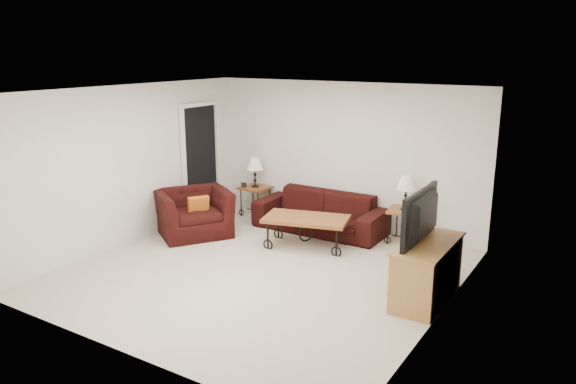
# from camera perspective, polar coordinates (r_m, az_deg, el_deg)

# --- Properties ---
(ground) EXTENTS (5.00, 5.00, 0.00)m
(ground) POSITION_cam_1_polar(r_m,az_deg,el_deg) (7.81, -2.74, -8.22)
(ground) COLOR #B8AC9D
(ground) RESTS_ON ground
(wall_back) EXTENTS (5.00, 0.02, 2.50)m
(wall_back) POSITION_cam_1_polar(r_m,az_deg,el_deg) (9.53, 5.73, 3.76)
(wall_back) COLOR silver
(wall_back) RESTS_ON ground
(wall_front) EXTENTS (5.00, 0.02, 2.50)m
(wall_front) POSITION_cam_1_polar(r_m,az_deg,el_deg) (5.63, -17.50, -4.48)
(wall_front) COLOR silver
(wall_front) RESTS_ON ground
(wall_left) EXTENTS (0.02, 5.00, 2.50)m
(wall_left) POSITION_cam_1_polar(r_m,az_deg,el_deg) (9.04, -16.02, 2.68)
(wall_left) COLOR silver
(wall_left) RESTS_ON ground
(wall_right) EXTENTS (0.02, 5.00, 2.50)m
(wall_right) POSITION_cam_1_polar(r_m,az_deg,el_deg) (6.38, 15.98, -2.13)
(wall_right) COLOR silver
(wall_right) RESTS_ON ground
(ceiling) EXTENTS (5.00, 5.00, 0.00)m
(ceiling) POSITION_cam_1_polar(r_m,az_deg,el_deg) (7.22, -2.98, 10.39)
(ceiling) COLOR white
(ceiling) RESTS_ON wall_back
(doorway) EXTENTS (0.08, 0.94, 2.04)m
(doorway) POSITION_cam_1_polar(r_m,az_deg,el_deg) (10.22, -9.01, 3.07)
(doorway) COLOR black
(doorway) RESTS_ON ground
(sofa) EXTENTS (2.25, 0.88, 0.66)m
(sofa) POSITION_cam_1_polar(r_m,az_deg,el_deg) (9.41, 3.30, -2.10)
(sofa) COLOR black
(sofa) RESTS_ON ground
(side_table_left) EXTENTS (0.53, 0.53, 0.55)m
(side_table_left) POSITION_cam_1_polar(r_m,az_deg,el_deg) (10.32, -3.39, -0.92)
(side_table_left) COLOR brown
(side_table_left) RESTS_ON ground
(side_table_right) EXTENTS (0.58, 0.58, 0.55)m
(side_table_right) POSITION_cam_1_polar(r_m,az_deg,el_deg) (9.03, 11.89, -3.47)
(side_table_right) COLOR brown
(side_table_right) RESTS_ON ground
(lamp_left) EXTENTS (0.33, 0.33, 0.55)m
(lamp_left) POSITION_cam_1_polar(r_m,az_deg,el_deg) (10.19, -3.44, 2.05)
(lamp_left) COLOR black
(lamp_left) RESTS_ON side_table_left
(lamp_right) EXTENTS (0.36, 0.36, 0.55)m
(lamp_right) POSITION_cam_1_polar(r_m,az_deg,el_deg) (8.88, 12.08, -0.07)
(lamp_right) COLOR black
(lamp_right) RESTS_ON side_table_right
(photo_frame_left) EXTENTS (0.11, 0.03, 0.09)m
(photo_frame_left) POSITION_cam_1_polar(r_m,az_deg,el_deg) (10.21, -4.59, 0.74)
(photo_frame_left) COLOR black
(photo_frame_left) RESTS_ON side_table_left
(photo_frame_right) EXTENTS (0.11, 0.02, 0.09)m
(photo_frame_right) POSITION_cam_1_polar(r_m,az_deg,el_deg) (8.75, 12.58, -1.87)
(photo_frame_right) COLOR black
(photo_frame_right) RESTS_ON side_table_right
(coffee_table) EXTENTS (1.43, 1.01, 0.48)m
(coffee_table) POSITION_cam_1_polar(r_m,az_deg,el_deg) (8.67, 1.88, -4.15)
(coffee_table) COLOR brown
(coffee_table) RESTS_ON ground
(armchair) EXTENTS (1.49, 1.53, 0.75)m
(armchair) POSITION_cam_1_polar(r_m,az_deg,el_deg) (9.33, -9.71, -2.13)
(armchair) COLOR black
(armchair) RESTS_ON ground
(throw_pillow) EXTENTS (0.26, 0.33, 0.34)m
(throw_pillow) POSITION_cam_1_polar(r_m,az_deg,el_deg) (9.16, -9.25, -1.49)
(throw_pillow) COLOR #C46F19
(throw_pillow) RESTS_ON armchair
(tv_stand) EXTENTS (0.52, 1.25, 0.75)m
(tv_stand) POSITION_cam_1_polar(r_m,az_deg,el_deg) (7.05, 14.16, -7.95)
(tv_stand) COLOR #B68643
(tv_stand) RESTS_ON ground
(television) EXTENTS (0.15, 1.12, 0.64)m
(television) POSITION_cam_1_polar(r_m,az_deg,el_deg) (6.83, 14.35, -2.51)
(television) COLOR black
(television) RESTS_ON tv_stand
(backpack) EXTENTS (0.39, 0.34, 0.43)m
(backpack) POSITION_cam_1_polar(r_m,az_deg,el_deg) (8.22, 12.21, -5.78)
(backpack) COLOR black
(backpack) RESTS_ON ground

